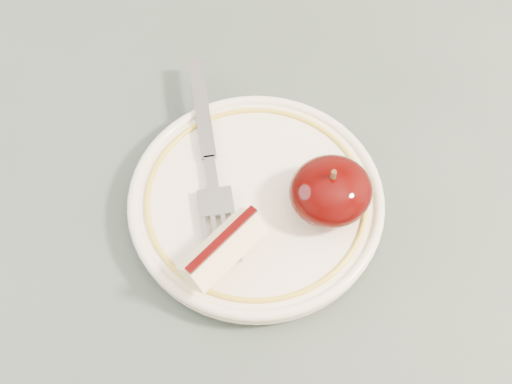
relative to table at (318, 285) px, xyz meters
name	(u,v)px	position (x,y,z in m)	size (l,w,h in m)	color
table	(318,285)	(0.00, 0.00, 0.00)	(0.90, 0.90, 0.75)	brown
plate	(256,201)	(-0.04, 0.05, 0.10)	(0.20, 0.20, 0.02)	beige
apple_half	(331,191)	(0.01, 0.02, 0.13)	(0.06, 0.06, 0.05)	black
apple_wedge	(223,249)	(-0.08, 0.01, 0.12)	(0.07, 0.06, 0.03)	#FFF4BB
fork	(209,159)	(-0.06, 0.09, 0.11)	(0.07, 0.20, 0.00)	gray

